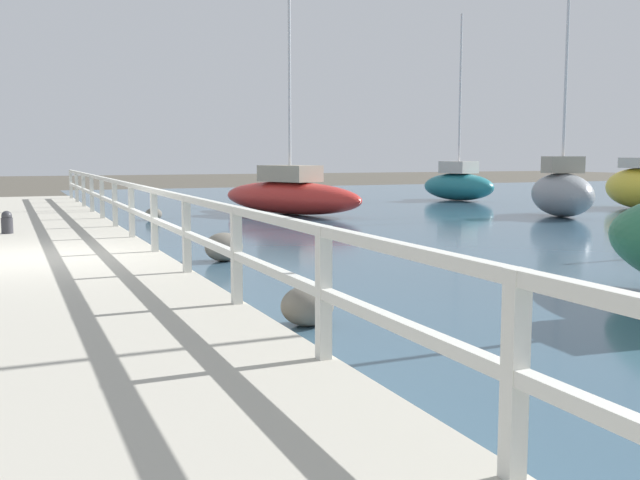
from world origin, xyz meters
TOP-DOWN VIEW (x-y plane):
  - ground_plane at (0.00, 0.00)m, footprint 120.00×120.00m
  - dock_walkway at (0.00, 0.00)m, footprint 3.94×36.00m
  - railing at (1.87, 0.00)m, footprint 0.10×32.50m
  - boulder_mid_strip at (3.22, 0.73)m, footprint 0.68×0.62m
  - boulder_upstream at (2.71, -4.54)m, footprint 0.60×0.54m
  - boulder_water_edge at (3.61, 9.67)m, footprint 0.48×0.43m
  - mooring_bollard at (-0.31, 3.93)m, footprint 0.22×0.22m
  - sailboat_gray at (15.38, 6.12)m, footprint 2.42×3.61m
  - sailboat_red at (8.04, 10.23)m, footprint 3.84×5.97m
  - sailboat_yellow at (20.27, 7.78)m, footprint 1.96×3.44m
  - sailboat_teal at (17.04, 14.32)m, footprint 2.58×3.74m

SIDE VIEW (x-z plane):
  - ground_plane at x=0.00m, z-range 0.00..0.00m
  - dock_walkway at x=0.00m, z-range 0.00..0.33m
  - boulder_water_edge at x=3.61m, z-range 0.00..0.36m
  - boulder_upstream at x=2.71m, z-range 0.00..0.45m
  - boulder_mid_strip at x=3.22m, z-range 0.00..0.51m
  - mooring_bollard at x=-0.31m, z-range 0.33..0.78m
  - sailboat_red at x=8.04m, z-range -3.34..4.59m
  - sailboat_teal at x=17.04m, z-range -3.10..4.46m
  - sailboat_gray at x=15.38m, z-range -2.77..4.28m
  - sailboat_yellow at x=20.27m, z-range -2.87..4.46m
  - railing at x=1.87m, z-range 0.51..1.53m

